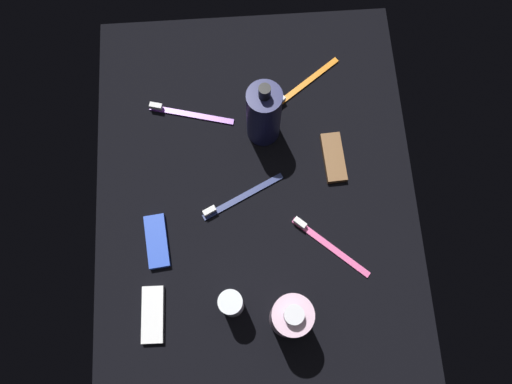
% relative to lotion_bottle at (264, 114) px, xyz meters
% --- Properties ---
extents(ground_plane, '(0.84, 0.64, 0.01)m').
position_rel_lotion_bottle_xyz_m(ground_plane, '(-0.14, 0.02, -0.09)').
color(ground_plane, black).
extents(lotion_bottle, '(0.07, 0.07, 0.19)m').
position_rel_lotion_bottle_xyz_m(lotion_bottle, '(0.00, 0.00, 0.00)').
color(lotion_bottle, '#1B1E4D').
rests_on(lotion_bottle, ground_plane).
extents(bodywash_bottle, '(0.07, 0.07, 0.18)m').
position_rel_lotion_bottle_xyz_m(bodywash_bottle, '(-0.38, -0.02, -0.00)').
color(bodywash_bottle, silver).
rests_on(bodywash_bottle, ground_plane).
extents(deodorant_stick, '(0.04, 0.04, 0.11)m').
position_rel_lotion_bottle_xyz_m(deodorant_stick, '(-0.35, 0.08, -0.03)').
color(deodorant_stick, silver).
rests_on(deodorant_stick, ground_plane).
extents(toothbrush_orange, '(0.12, 0.15, 0.02)m').
position_rel_lotion_bottle_xyz_m(toothbrush_orange, '(0.10, -0.09, -0.08)').
color(toothbrush_orange, orange).
rests_on(toothbrush_orange, ground_plane).
extents(toothbrush_navy, '(0.09, 0.17, 0.02)m').
position_rel_lotion_bottle_xyz_m(toothbrush_navy, '(-0.14, 0.06, -0.08)').
color(toothbrush_navy, navy).
rests_on(toothbrush_navy, ground_plane).
extents(toothbrush_purple, '(0.06, 0.18, 0.02)m').
position_rel_lotion_bottle_xyz_m(toothbrush_purple, '(0.05, 0.16, -0.08)').
color(toothbrush_purple, purple).
rests_on(toothbrush_purple, ground_plane).
extents(toothbrush_pink, '(0.13, 0.14, 0.02)m').
position_rel_lotion_bottle_xyz_m(toothbrush_pink, '(-0.25, -0.11, -0.08)').
color(toothbrush_pink, '#E55999').
rests_on(toothbrush_pink, ground_plane).
extents(snack_bar_brown, '(0.11, 0.05, 0.01)m').
position_rel_lotion_bottle_xyz_m(snack_bar_brown, '(-0.07, -0.14, -0.07)').
color(snack_bar_brown, brown).
rests_on(snack_bar_brown, ground_plane).
extents(snack_bar_blue, '(0.11, 0.05, 0.01)m').
position_rel_lotion_bottle_xyz_m(snack_bar_blue, '(-0.22, 0.22, -0.07)').
color(snack_bar_blue, blue).
rests_on(snack_bar_blue, ground_plane).
extents(snack_bar_white, '(0.10, 0.04, 0.01)m').
position_rel_lotion_bottle_xyz_m(snack_bar_white, '(-0.36, 0.23, -0.07)').
color(snack_bar_white, white).
rests_on(snack_bar_white, ground_plane).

